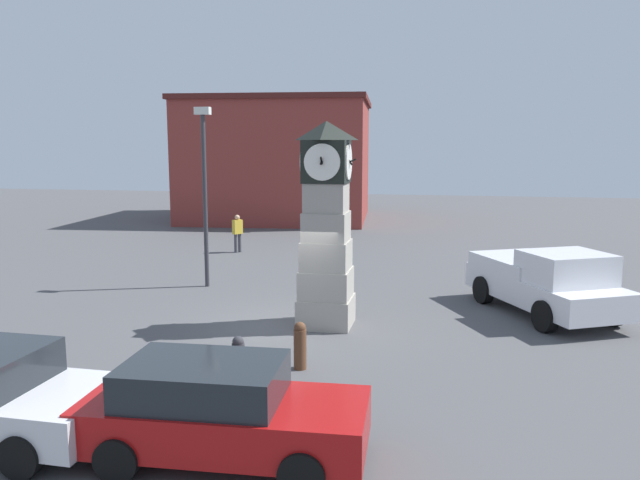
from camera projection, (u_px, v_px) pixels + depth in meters
ground_plane at (290, 327)px, 15.91m from camera, size 88.32×88.32×0.00m
clock_tower at (326, 233)px, 15.73m from camera, size 1.44×1.41×5.19m
bollard_near_tower at (238, 359)px, 12.08m from camera, size 0.25×0.25×0.95m
bollard_mid_row at (300, 345)px, 12.85m from camera, size 0.27×0.27×1.00m
car_by_building at (219, 410)px, 9.10m from camera, size 4.23×2.01×1.48m
pickup_truck at (545, 281)px, 17.01m from camera, size 4.09×5.36×1.85m
pedestrian_crossing_lot at (238, 231)px, 26.90m from camera, size 0.44×0.46×1.64m
street_lamp_near_road at (205, 183)px, 20.01m from camera, size 0.50×0.24×5.79m
warehouse_blue_far at (279, 159)px, 39.24m from camera, size 12.06×11.29×7.42m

